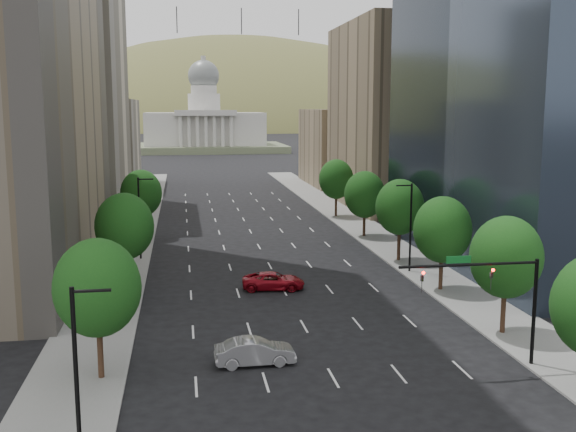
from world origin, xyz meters
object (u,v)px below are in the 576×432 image
capitol (205,128)px  car_red_far (273,281)px  traffic_signal (499,289)px  car_silver (255,352)px

capitol → car_red_far: bearing=-90.2°
traffic_signal → car_silver: size_ratio=1.76×
traffic_signal → car_red_far: (-11.39, 20.81, -4.38)m
car_silver → car_red_far: 18.22m
capitol → traffic_signal: bearing=-87.3°
traffic_signal → car_silver: 15.91m
traffic_signal → car_red_far: bearing=118.7°
car_silver → car_red_far: size_ratio=0.92×
traffic_signal → capitol: bearing=92.7°
capitol → car_silver: capitol is taller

